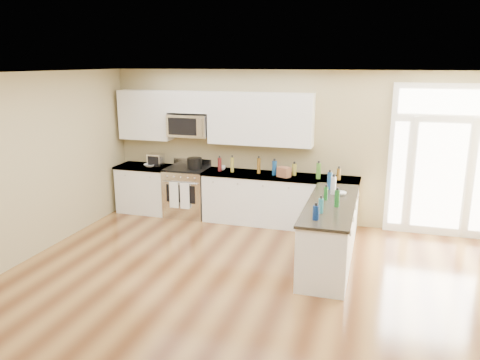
# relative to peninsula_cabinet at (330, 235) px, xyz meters

# --- Properties ---
(ground) EXTENTS (8.00, 8.00, 0.00)m
(ground) POSITION_rel_peninsula_cabinet_xyz_m (-0.93, -2.24, -0.43)
(ground) COLOR #583118
(room_shell) EXTENTS (8.00, 8.00, 8.00)m
(room_shell) POSITION_rel_peninsula_cabinet_xyz_m (-0.93, -2.24, 1.27)
(room_shell) COLOR tan
(room_shell) RESTS_ON ground
(back_cabinet_left) EXTENTS (1.10, 0.66, 0.94)m
(back_cabinet_left) POSITION_rel_peninsula_cabinet_xyz_m (-3.80, 1.45, 0.00)
(back_cabinet_left) COLOR white
(back_cabinet_left) RESTS_ON ground
(back_cabinet_right) EXTENTS (2.85, 0.66, 0.94)m
(back_cabinet_right) POSITION_rel_peninsula_cabinet_xyz_m (-1.08, 1.45, 0.00)
(back_cabinet_right) COLOR white
(back_cabinet_right) RESTS_ON ground
(peninsula_cabinet) EXTENTS (0.69, 2.32, 0.94)m
(peninsula_cabinet) POSITION_rel_peninsula_cabinet_xyz_m (0.00, 0.00, 0.00)
(peninsula_cabinet) COLOR white
(peninsula_cabinet) RESTS_ON ground
(upper_cabinet_left) EXTENTS (1.04, 0.33, 0.95)m
(upper_cabinet_left) POSITION_rel_peninsula_cabinet_xyz_m (-3.81, 1.59, 1.49)
(upper_cabinet_left) COLOR white
(upper_cabinet_left) RESTS_ON room_shell
(upper_cabinet_right) EXTENTS (1.94, 0.33, 0.95)m
(upper_cabinet_right) POSITION_rel_peninsula_cabinet_xyz_m (-1.50, 1.59, 1.49)
(upper_cabinet_right) COLOR white
(upper_cabinet_right) RESTS_ON room_shell
(upper_cabinet_short) EXTENTS (0.82, 0.33, 0.40)m
(upper_cabinet_short) POSITION_rel_peninsula_cabinet_xyz_m (-2.88, 1.59, 1.77)
(upper_cabinet_short) COLOR white
(upper_cabinet_short) RESTS_ON room_shell
(microwave) EXTENTS (0.78, 0.41, 0.42)m
(microwave) POSITION_rel_peninsula_cabinet_xyz_m (-2.88, 1.56, 1.33)
(microwave) COLOR silver
(microwave) RESTS_ON room_shell
(entry_door) EXTENTS (1.70, 0.10, 2.60)m
(entry_door) POSITION_rel_peninsula_cabinet_xyz_m (1.62, 1.71, 0.87)
(entry_door) COLOR white
(entry_door) RESTS_ON ground
(kitchen_range) EXTENTS (0.80, 0.70, 1.08)m
(kitchen_range) POSITION_rel_peninsula_cabinet_xyz_m (-2.90, 1.45, 0.04)
(kitchen_range) COLOR silver
(kitchen_range) RESTS_ON ground
(stockpot) EXTENTS (0.35, 0.35, 0.22)m
(stockpot) POSITION_rel_peninsula_cabinet_xyz_m (-2.75, 1.46, 0.62)
(stockpot) COLOR black
(stockpot) RESTS_ON kitchen_range
(toaster_oven) EXTENTS (0.29, 0.23, 0.24)m
(toaster_oven) POSITION_rel_peninsula_cabinet_xyz_m (-3.58, 1.50, 0.63)
(toaster_oven) COLOR silver
(toaster_oven) RESTS_ON back_cabinet_left
(cardboard_box) EXTENTS (0.26, 0.23, 0.18)m
(cardboard_box) POSITION_rel_peninsula_cabinet_xyz_m (-0.98, 1.33, 0.59)
(cardboard_box) COLOR brown
(cardboard_box) RESTS_ON back_cabinet_right
(bowl_left) EXTENTS (0.23, 0.23, 0.05)m
(bowl_left) POSITION_rel_peninsula_cabinet_xyz_m (-3.66, 1.40, 0.53)
(bowl_left) COLOR white
(bowl_left) RESTS_ON back_cabinet_left
(bowl_peninsula) EXTENTS (0.18, 0.18, 0.05)m
(bowl_peninsula) POSITION_rel_peninsula_cabinet_xyz_m (0.11, 0.44, 0.53)
(bowl_peninsula) COLOR white
(bowl_peninsula) RESTS_ON peninsula_cabinet
(cup_counter) EXTENTS (0.15, 0.15, 0.09)m
(cup_counter) POSITION_rel_peninsula_cabinet_xyz_m (-2.20, 1.52, 0.55)
(cup_counter) COLOR white
(cup_counter) RESTS_ON back_cabinet_right
(counter_bottles) EXTENTS (2.39, 2.42, 0.29)m
(counter_bottles) POSITION_rel_peninsula_cabinet_xyz_m (-0.63, 0.80, 0.63)
(counter_bottles) COLOR #19591E
(counter_bottles) RESTS_ON back_cabinet_right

